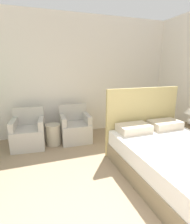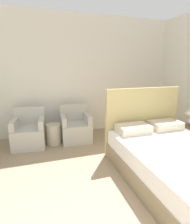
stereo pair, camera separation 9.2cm
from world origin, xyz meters
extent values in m
cube|color=silver|center=(0.00, 3.85, 1.45)|extent=(10.00, 0.06, 2.90)
cube|color=#8C7A5B|center=(1.49, 1.28, 0.14)|extent=(1.52, 2.02, 0.28)
cube|color=white|center=(1.49, 1.28, 0.41)|extent=(1.49, 1.98, 0.26)
cube|color=tan|center=(1.49, 2.33, 0.65)|extent=(1.55, 0.06, 1.29)
cube|color=beige|center=(1.15, 2.07, 0.60)|extent=(0.58, 0.37, 0.14)
cube|color=beige|center=(1.83, 2.07, 0.60)|extent=(0.58, 0.37, 0.14)
cube|color=#B7B2A8|center=(-0.69, 3.22, 0.21)|extent=(0.71, 0.67, 0.43)
cube|color=#B7B2A8|center=(-0.66, 3.50, 0.62)|extent=(0.66, 0.12, 0.39)
cube|color=#B7B2A8|center=(-0.96, 3.25, 0.52)|extent=(0.15, 0.56, 0.19)
cube|color=#B7B2A8|center=(-0.41, 3.20, 0.52)|extent=(0.15, 0.56, 0.19)
cube|color=#B7B2A8|center=(0.33, 3.22, 0.21)|extent=(0.67, 0.63, 0.43)
cube|color=#B7B2A8|center=(0.34, 3.50, 0.62)|extent=(0.66, 0.08, 0.39)
cube|color=#B7B2A8|center=(0.05, 3.23, 0.52)|extent=(0.12, 0.55, 0.19)
cube|color=#B7B2A8|center=(0.61, 3.21, 0.52)|extent=(0.12, 0.55, 0.19)
cylinder|color=#B7AD93|center=(-0.18, 3.19, 0.23)|extent=(0.32, 0.32, 0.46)
camera|label=1|loc=(-0.48, -0.52, 1.67)|focal=28.00mm
camera|label=2|loc=(-0.39, -0.54, 1.67)|focal=28.00mm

